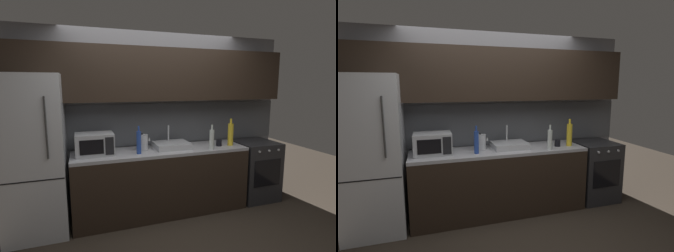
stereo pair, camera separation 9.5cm
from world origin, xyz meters
TOP-DOWN VIEW (x-y plane):
  - ground_plane at (0.00, 0.00)m, footprint 10.00×10.00m
  - back_wall at (0.00, 1.20)m, footprint 4.09×0.44m
  - counter_run at (0.00, 0.90)m, footprint 2.35×0.60m
  - refrigerator at (-1.56, 0.90)m, footprint 0.68×0.69m
  - oven_range at (1.52, 0.90)m, footprint 0.60×0.62m
  - microwave at (-0.88, 0.92)m, footprint 0.46×0.35m
  - sink_basin at (0.15, 0.93)m, footprint 0.48×0.38m
  - kettle at (-0.26, 0.95)m, footprint 0.18×0.15m
  - wine_bottle_blue at (-0.34, 0.78)m, footprint 0.06×0.06m
  - wine_bottle_yellow at (1.01, 0.81)m, footprint 0.08×0.08m
  - wine_bottle_clear at (0.64, 0.69)m, footprint 0.06×0.06m
  - mug_dark at (0.83, 0.83)m, footprint 0.08×0.08m

SIDE VIEW (x-z plane):
  - ground_plane at x=0.00m, z-range 0.00..0.00m
  - counter_run at x=0.00m, z-range 0.00..0.90m
  - oven_range at x=1.52m, z-range 0.00..0.90m
  - sink_basin at x=0.15m, z-range 0.79..1.09m
  - refrigerator at x=-1.56m, z-range 0.00..1.89m
  - mug_dark at x=0.83m, z-range 0.90..0.99m
  - kettle at x=-0.26m, z-range 0.89..1.12m
  - microwave at x=-0.88m, z-range 0.90..1.17m
  - wine_bottle_clear at x=0.64m, z-range 0.87..1.21m
  - wine_bottle_blue at x=-0.34m, z-range 0.87..1.23m
  - wine_bottle_yellow at x=1.01m, z-range 0.87..1.26m
  - back_wall at x=0.00m, z-range 0.30..2.80m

